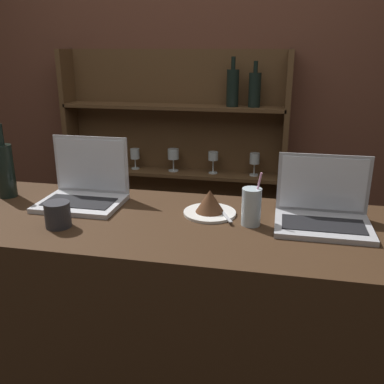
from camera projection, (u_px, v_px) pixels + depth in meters
bar_counter at (140, 340)px, 1.68m from camera, size 1.80×0.61×1.04m
back_wall at (200, 94)px, 2.57m from camera, size 7.00×0.06×2.70m
back_shelf at (177, 178)px, 2.68m from camera, size 1.35×0.18×1.60m
laptop_near at (85, 189)px, 1.65m from camera, size 0.31×0.24×0.25m
laptop_far at (323, 211)px, 1.44m from camera, size 0.31×0.23×0.23m
cake_plate at (210, 204)px, 1.53m from camera, size 0.19×0.19×0.09m
water_glass at (251, 207)px, 1.43m from camera, size 0.07×0.07×0.19m
wine_bottle_dark at (5, 170)px, 1.70m from camera, size 0.07×0.07×0.29m
coffee_cup at (58, 215)px, 1.43m from camera, size 0.09×0.09×0.09m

